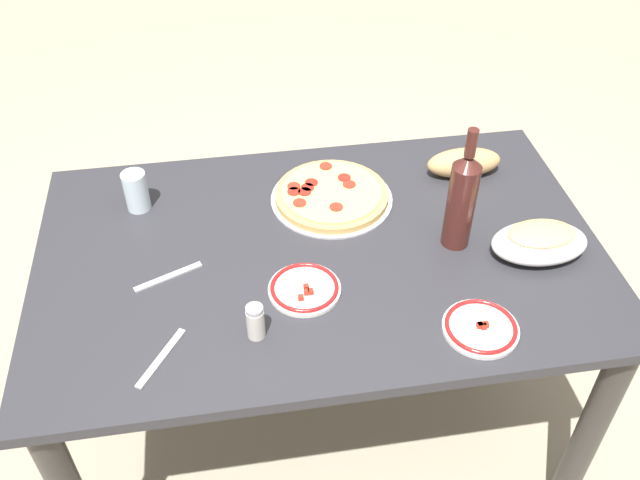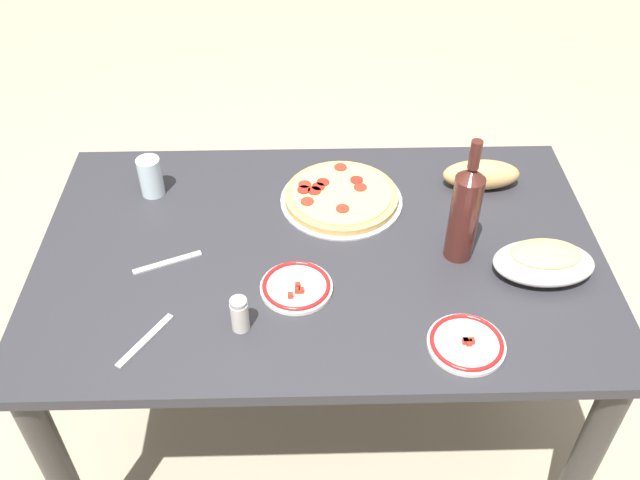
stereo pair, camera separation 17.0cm
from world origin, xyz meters
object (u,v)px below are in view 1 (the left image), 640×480
object	(u,v)px
water_glass	(136,191)
spice_shaker	(256,322)
dining_table	(320,282)
baked_pasta_dish	(540,241)
side_plate_near	(305,288)
bread_loaf	(464,163)
wine_bottle	(462,199)
side_plate_far	(481,327)
pepperoni_pizza	(331,195)

from	to	relation	value
water_glass	spice_shaker	world-z (taller)	water_glass
dining_table	baked_pasta_dish	bearing A→B (deg)	-10.70
side_plate_near	bread_loaf	world-z (taller)	bread_loaf
wine_bottle	side_plate_near	distance (m)	0.43
wine_bottle	baked_pasta_dish	bearing A→B (deg)	-21.22
side_plate_near	side_plate_far	world-z (taller)	same
pepperoni_pizza	wine_bottle	xyz separation A→B (m)	(0.28, -0.22, 0.12)
baked_pasta_dish	bread_loaf	world-z (taller)	bread_loaf
pepperoni_pizza	side_plate_near	size ratio (longest dim) A/B	1.93
pepperoni_pizza	wine_bottle	size ratio (longest dim) A/B	0.99
dining_table	pepperoni_pizza	world-z (taller)	pepperoni_pizza
side_plate_near	side_plate_far	xyz separation A→B (m)	(0.37, -0.18, 0.00)
water_glass	spice_shaker	size ratio (longest dim) A/B	1.26
baked_pasta_dish	side_plate_far	world-z (taller)	baked_pasta_dish
side_plate_near	side_plate_far	bearing A→B (deg)	-26.06
pepperoni_pizza	side_plate_far	distance (m)	0.56
wine_bottle	side_plate_near	bearing A→B (deg)	-164.33
wine_bottle	side_plate_near	world-z (taller)	wine_bottle
water_glass	bread_loaf	size ratio (longest dim) A/B	0.52
pepperoni_pizza	side_plate_near	distance (m)	0.35
water_glass	side_plate_far	world-z (taller)	water_glass
dining_table	pepperoni_pizza	xyz separation A→B (m)	(0.06, 0.19, 0.13)
wine_bottle	side_plate_far	xyz separation A→B (m)	(-0.03, -0.29, -0.13)
baked_pasta_dish	water_glass	bearing A→B (deg)	160.91
wine_bottle	water_glass	xyz separation A→B (m)	(-0.79, 0.27, -0.08)
side_plate_near	bread_loaf	bearing A→B (deg)	37.30
water_glass	side_plate_near	bearing A→B (deg)	-43.88
dining_table	water_glass	bearing A→B (deg)	152.08
pepperoni_pizza	wine_bottle	bearing A→B (deg)	-38.07
dining_table	wine_bottle	size ratio (longest dim) A/B	4.23
wine_bottle	spice_shaker	bearing A→B (deg)	-156.48
dining_table	wine_bottle	bearing A→B (deg)	-4.49
pepperoni_pizza	bread_loaf	xyz separation A→B (m)	(0.39, 0.06, 0.03)
side_plate_far	pepperoni_pizza	bearing A→B (deg)	115.85
baked_pasta_dish	bread_loaf	size ratio (longest dim) A/B	1.14
side_plate_far	dining_table	bearing A→B (deg)	134.12
pepperoni_pizza	side_plate_far	size ratio (longest dim) A/B	1.95
baked_pasta_dish	spice_shaker	size ratio (longest dim) A/B	2.76
wine_bottle	spice_shaker	xyz separation A→B (m)	(-0.52, -0.23, -0.09)
side_plate_far	side_plate_near	bearing A→B (deg)	153.94
bread_loaf	spice_shaker	xyz separation A→B (m)	(-0.63, -0.50, 0.00)
side_plate_near	side_plate_far	size ratio (longest dim) A/B	1.01
wine_bottle	bread_loaf	xyz separation A→B (m)	(0.11, 0.27, -0.10)
dining_table	baked_pasta_dish	world-z (taller)	baked_pasta_dish
baked_pasta_dish	water_glass	world-z (taller)	water_glass
pepperoni_pizza	side_plate_far	world-z (taller)	pepperoni_pizza
dining_table	bread_loaf	world-z (taller)	bread_loaf
baked_pasta_dish	spice_shaker	xyz separation A→B (m)	(-0.71, -0.15, 0.00)
baked_pasta_dish	side_plate_far	xyz separation A→B (m)	(-0.22, -0.22, -0.03)
pepperoni_pizza	bread_loaf	size ratio (longest dim) A/B	1.56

